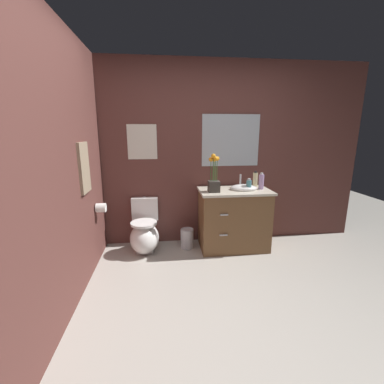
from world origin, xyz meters
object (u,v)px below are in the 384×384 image
at_px(soap_bottle, 261,182).
at_px(vanity_cabinet, 234,218).
at_px(toilet, 145,234).
at_px(toilet_paper_roll, 101,208).
at_px(flower_vase, 214,180).
at_px(hanging_towel, 84,168).
at_px(wall_mirror, 231,141).
at_px(lotion_bottle, 249,185).
at_px(hand_wash_bottle, 255,180).
at_px(trash_bin, 187,238).
at_px(wall_poster, 142,142).

bearing_deg(soap_bottle, vanity_cabinet, -179.24).
bearing_deg(toilet, toilet_paper_roll, -157.99).
relative_size(toilet, flower_vase, 1.42).
bearing_deg(soap_bottle, toilet_paper_roll, -175.13).
bearing_deg(hanging_towel, soap_bottle, 13.31).
xyz_separation_m(soap_bottle, wall_mirror, (-0.36, 0.29, 0.53)).
height_order(lotion_bottle, hand_wash_bottle, hand_wash_bottle).
relative_size(trash_bin, hanging_towel, 0.52).
relative_size(soap_bottle, toilet_paper_roll, 2.00).
bearing_deg(trash_bin, lotion_bottle, -8.66).
relative_size(flower_vase, wall_mirror, 0.61).
height_order(toilet, trash_bin, toilet).
height_order(trash_bin, hanging_towel, hanging_towel).
xyz_separation_m(flower_vase, hand_wash_bottle, (0.62, 0.22, -0.06)).
xyz_separation_m(flower_vase, wall_poster, (-0.90, 0.38, 0.46)).
bearing_deg(vanity_cabinet, hand_wash_bottle, 23.06).
bearing_deg(soap_bottle, toilet, 179.21).
xyz_separation_m(flower_vase, trash_bin, (-0.33, 0.14, -0.84)).
distance_m(vanity_cabinet, wall_poster, 1.60).
bearing_deg(toilet_paper_roll, toilet, 22.01).
height_order(toilet, lotion_bottle, lotion_bottle).
distance_m(flower_vase, trash_bin, 0.92).
bearing_deg(hand_wash_bottle, lotion_bottle, -127.53).
bearing_deg(lotion_bottle, wall_mirror, 114.74).
distance_m(soap_bottle, toilet_paper_roll, 2.07).
bearing_deg(hanging_towel, vanity_cabinet, 15.77).
relative_size(toilet, trash_bin, 2.54).
bearing_deg(hand_wash_bottle, flower_vase, -160.61).
bearing_deg(trash_bin, wall_mirror, 20.82).
relative_size(lotion_bottle, hand_wash_bottle, 0.72).
relative_size(vanity_cabinet, toilet_paper_roll, 9.09).
bearing_deg(wall_mirror, hanging_towel, -155.71).
xyz_separation_m(flower_vase, hanging_towel, (-1.45, -0.41, 0.23)).
bearing_deg(toilet, trash_bin, 2.73).
relative_size(flower_vase, lotion_bottle, 3.02).
distance_m(toilet, hand_wash_bottle, 1.68).
xyz_separation_m(toilet, hand_wash_bottle, (1.53, 0.11, 0.68)).
distance_m(flower_vase, hand_wash_bottle, 0.66).
distance_m(soap_bottle, hanging_towel, 2.18).
distance_m(soap_bottle, wall_mirror, 0.70).
distance_m(flower_vase, soap_bottle, 0.67).
height_order(flower_vase, wall_mirror, wall_mirror).
relative_size(hanging_towel, toilet_paper_roll, 4.73).
bearing_deg(trash_bin, hanging_towel, -153.81).
xyz_separation_m(soap_bottle, toilet_paper_roll, (-2.05, -0.17, -0.24)).
xyz_separation_m(soap_bottle, trash_bin, (-0.99, 0.05, -0.78)).
bearing_deg(toilet, hanging_towel, -136.15).
relative_size(vanity_cabinet, soap_bottle, 4.55).
height_order(lotion_bottle, wall_mirror, wall_mirror).
distance_m(wall_mirror, toilet_paper_roll, 1.91).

